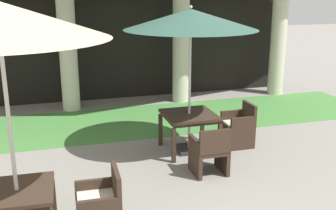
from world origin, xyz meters
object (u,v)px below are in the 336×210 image
patio_umbrella_mid_left (191,21)px  patio_chair_mid_left_east (239,126)px  patio_chair_mid_left_south (210,151)px  patio_table_mid_left (189,118)px  patio_chair_near_foreground_east (101,204)px  patio_table_near_foreground (17,197)px

patio_umbrella_mid_left → patio_chair_mid_left_east: (1.06, 0.00, -2.10)m
patio_chair_mid_left_east → patio_chair_mid_left_south: bearing=135.0°
patio_table_mid_left → patio_umbrella_mid_left: (0.00, 0.00, 1.84)m
patio_chair_mid_left_east → patio_chair_near_foreground_east: bearing=126.4°
patio_table_mid_left → patio_chair_mid_left_south: bearing=-90.0°
patio_table_near_foreground → patio_chair_mid_left_east: bearing=28.8°
patio_umbrella_mid_left → patio_chair_mid_left_south: size_ratio=3.23×
patio_table_near_foreground → patio_table_mid_left: patio_table_mid_left is taller
patio_umbrella_mid_left → patio_chair_mid_left_east: 2.35m
patio_table_near_foreground → patio_umbrella_mid_left: patio_umbrella_mid_left is taller
patio_table_near_foreground → patio_chair_mid_left_south: size_ratio=1.04×
patio_table_near_foreground → patio_chair_mid_left_south: patio_chair_mid_left_south is taller
patio_chair_mid_left_east → patio_table_near_foreground: bearing=118.7°
patio_chair_near_foreground_east → patio_chair_mid_left_east: patio_chair_mid_left_east is taller
patio_umbrella_mid_left → patio_chair_mid_left_south: bearing=-90.0°
patio_chair_near_foreground_east → patio_umbrella_mid_left: bearing=-39.3°
patio_table_mid_left → patio_chair_mid_left_south: patio_chair_mid_left_south is taller
patio_table_mid_left → patio_chair_mid_left_east: patio_chair_mid_left_east is taller
patio_table_near_foreground → patio_umbrella_mid_left: (2.99, 2.23, 1.89)m
patio_table_near_foreground → patio_chair_near_foreground_east: patio_chair_near_foreground_east is taller
patio_table_mid_left → patio_chair_mid_left_east: bearing=0.0°
patio_table_near_foreground → patio_chair_mid_left_south: (2.99, 1.16, -0.21)m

